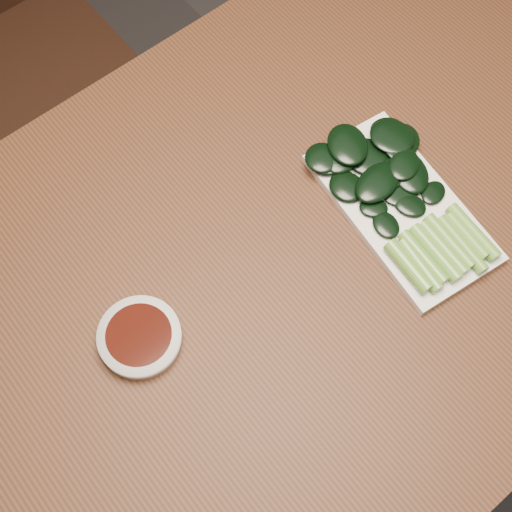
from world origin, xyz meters
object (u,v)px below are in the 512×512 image
gai_lan (397,193)px  table (279,278)px  serving_plate (401,208)px  sauce_bowl (140,337)px

gai_lan → table: bearing=169.0°
table → serving_plate: serving_plate is taller
sauce_bowl → serving_plate: (0.39, -0.07, -0.01)m
table → serving_plate: (0.18, -0.05, 0.08)m
serving_plate → gai_lan: 0.02m
serving_plate → table: bearing=164.3°
table → gai_lan: size_ratio=4.73×
serving_plate → gai_lan: (0.00, 0.01, 0.02)m
sauce_bowl → gai_lan: (0.39, -0.06, 0.01)m
table → sauce_bowl: sauce_bowl is taller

